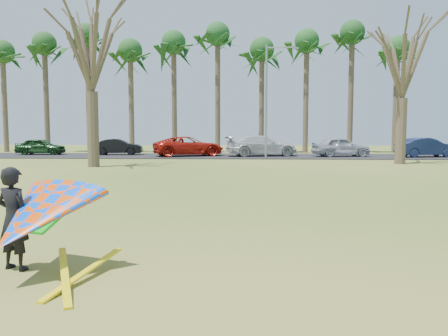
{
  "coord_description": "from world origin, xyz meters",
  "views": [
    {
      "loc": [
        0.55,
        -9.13,
        2.08
      ],
      "look_at": [
        0.0,
        2.0,
        1.1
      ],
      "focal_mm": 35.0,
      "sensor_mm": 36.0,
      "label": 1
    }
  ],
  "objects_px": {
    "car_3": "(261,146)",
    "car_4": "(341,147)",
    "car_0": "(41,146)",
    "car_2": "(189,146)",
    "car_5": "(426,147)",
    "kite_flyer": "(33,217)",
    "bare_tree_right": "(403,55)",
    "car_1": "(118,147)",
    "streetlight": "(269,96)",
    "bare_tree_left": "(91,42)"
  },
  "relations": [
    {
      "from": "car_3",
      "to": "car_4",
      "type": "height_order",
      "value": "car_3"
    },
    {
      "from": "car_0",
      "to": "car_2",
      "type": "height_order",
      "value": "car_2"
    },
    {
      "from": "car_5",
      "to": "kite_flyer",
      "type": "bearing_deg",
      "value": 139.6
    },
    {
      "from": "bare_tree_right",
      "to": "car_3",
      "type": "xyz_separation_m",
      "value": [
        -8.21,
        6.75,
        -5.7
      ]
    },
    {
      "from": "car_1",
      "to": "car_5",
      "type": "height_order",
      "value": "car_5"
    },
    {
      "from": "car_1",
      "to": "car_2",
      "type": "relative_size",
      "value": 0.72
    },
    {
      "from": "streetlight",
      "to": "car_0",
      "type": "height_order",
      "value": "streetlight"
    },
    {
      "from": "car_2",
      "to": "car_5",
      "type": "height_order",
      "value": "car_2"
    },
    {
      "from": "bare_tree_right",
      "to": "car_5",
      "type": "distance_m",
      "value": 9.34
    },
    {
      "from": "bare_tree_left",
      "to": "car_1",
      "type": "bearing_deg",
      "value": 99.39
    },
    {
      "from": "car_4",
      "to": "car_5",
      "type": "bearing_deg",
      "value": -104.77
    },
    {
      "from": "bare_tree_right",
      "to": "car_2",
      "type": "relative_size",
      "value": 1.7
    },
    {
      "from": "car_3",
      "to": "car_5",
      "type": "bearing_deg",
      "value": -105.72
    },
    {
      "from": "streetlight",
      "to": "car_5",
      "type": "bearing_deg",
      "value": 10.14
    },
    {
      "from": "car_3",
      "to": "car_4",
      "type": "bearing_deg",
      "value": -104.13
    },
    {
      "from": "car_5",
      "to": "bare_tree_right",
      "type": "bearing_deg",
      "value": 137.38
    },
    {
      "from": "car_1",
      "to": "streetlight",
      "type": "bearing_deg",
      "value": -113.75
    },
    {
      "from": "bare_tree_left",
      "to": "car_2",
      "type": "bearing_deg",
      "value": 66.51
    },
    {
      "from": "car_3",
      "to": "car_5",
      "type": "relative_size",
      "value": 1.27
    },
    {
      "from": "car_2",
      "to": "car_5",
      "type": "distance_m",
      "value": 17.89
    },
    {
      "from": "car_0",
      "to": "kite_flyer",
      "type": "xyz_separation_m",
      "value": [
        13.75,
        -28.98,
        0.12
      ]
    },
    {
      "from": "streetlight",
      "to": "kite_flyer",
      "type": "relative_size",
      "value": 3.35
    },
    {
      "from": "car_4",
      "to": "car_3",
      "type": "bearing_deg",
      "value": 78.37
    },
    {
      "from": "bare_tree_right",
      "to": "kite_flyer",
      "type": "bearing_deg",
      "value": -120.47
    },
    {
      "from": "car_0",
      "to": "bare_tree_right",
      "type": "bearing_deg",
      "value": -110.06
    },
    {
      "from": "bare_tree_left",
      "to": "streetlight",
      "type": "distance_m",
      "value": 12.58
    },
    {
      "from": "car_1",
      "to": "car_4",
      "type": "bearing_deg",
      "value": -99.93
    },
    {
      "from": "car_1",
      "to": "car_4",
      "type": "distance_m",
      "value": 17.67
    },
    {
      "from": "car_0",
      "to": "car_4",
      "type": "relative_size",
      "value": 0.89
    },
    {
      "from": "streetlight",
      "to": "car_2",
      "type": "relative_size",
      "value": 1.48
    },
    {
      "from": "bare_tree_left",
      "to": "car_3",
      "type": "height_order",
      "value": "bare_tree_left"
    },
    {
      "from": "bare_tree_left",
      "to": "streetlight",
      "type": "relative_size",
      "value": 1.21
    },
    {
      "from": "streetlight",
      "to": "car_0",
      "type": "xyz_separation_m",
      "value": [
        -18.37,
        3.81,
        -3.74
      ]
    },
    {
      "from": "car_2",
      "to": "streetlight",
      "type": "bearing_deg",
      "value": -135.54
    },
    {
      "from": "car_1",
      "to": "car_4",
      "type": "xyz_separation_m",
      "value": [
        17.63,
        -1.24,
        0.1
      ]
    },
    {
      "from": "bare_tree_left",
      "to": "car_2",
      "type": "distance_m",
      "value": 12.06
    },
    {
      "from": "bare_tree_left",
      "to": "car_1",
      "type": "height_order",
      "value": "bare_tree_left"
    },
    {
      "from": "bare_tree_left",
      "to": "car_4",
      "type": "distance_m",
      "value": 19.51
    },
    {
      "from": "car_2",
      "to": "bare_tree_left",
      "type": "bearing_deg",
      "value": 133.84
    },
    {
      "from": "car_0",
      "to": "car_5",
      "type": "height_order",
      "value": "car_5"
    },
    {
      "from": "car_2",
      "to": "kite_flyer",
      "type": "height_order",
      "value": "kite_flyer"
    },
    {
      "from": "streetlight",
      "to": "car_1",
      "type": "relative_size",
      "value": 2.06
    },
    {
      "from": "bare_tree_right",
      "to": "car_3",
      "type": "height_order",
      "value": "bare_tree_right"
    },
    {
      "from": "bare_tree_left",
      "to": "streetlight",
      "type": "xyz_separation_m",
      "value": [
        10.16,
        7.0,
        -2.45
      ]
    },
    {
      "from": "bare_tree_left",
      "to": "streetlight",
      "type": "bearing_deg",
      "value": 34.57
    },
    {
      "from": "bare_tree_left",
      "to": "kite_flyer",
      "type": "distance_m",
      "value": 19.95
    },
    {
      "from": "car_5",
      "to": "streetlight",
      "type": "bearing_deg",
      "value": 90.86
    },
    {
      "from": "car_3",
      "to": "car_5",
      "type": "height_order",
      "value": "car_3"
    },
    {
      "from": "car_2",
      "to": "car_4",
      "type": "distance_m",
      "value": 11.69
    },
    {
      "from": "car_1",
      "to": "car_3",
      "type": "relative_size",
      "value": 0.7
    }
  ]
}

